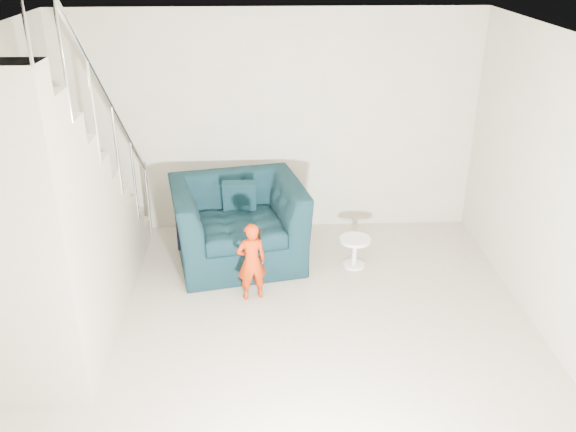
% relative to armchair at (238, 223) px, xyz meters
% --- Properties ---
extents(floor, '(5.50, 5.50, 0.00)m').
position_rel_armchair_xyz_m(floor, '(0.39, -1.87, -0.46)').
color(floor, tan).
rests_on(floor, ground).
extents(ceiling, '(5.50, 5.50, 0.00)m').
position_rel_armchair_xyz_m(ceiling, '(0.39, -1.87, 2.24)').
color(ceiling, silver).
rests_on(ceiling, back_wall).
extents(back_wall, '(5.00, 0.00, 5.00)m').
position_rel_armchair_xyz_m(back_wall, '(0.39, 0.88, 0.89)').
color(back_wall, '#A29C84').
rests_on(back_wall, floor).
extents(armchair, '(1.65, 1.51, 0.93)m').
position_rel_armchair_xyz_m(armchair, '(0.00, 0.00, 0.00)').
color(armchair, black).
rests_on(armchair, floor).
extents(toddler, '(0.35, 0.27, 0.85)m').
position_rel_armchair_xyz_m(toddler, '(0.16, -0.83, -0.04)').
color(toddler, '#A71C05').
rests_on(toddler, floor).
extents(side_table, '(0.35, 0.35, 0.35)m').
position_rel_armchair_xyz_m(side_table, '(1.31, -0.22, -0.23)').
color(side_table, silver).
rests_on(side_table, floor).
extents(staircase, '(1.02, 3.03, 3.62)m').
position_rel_armchair_xyz_m(staircase, '(-1.61, -1.32, 0.48)').
color(staircase, '#ADA089').
rests_on(staircase, floor).
extents(cushion, '(0.38, 0.18, 0.38)m').
position_rel_armchair_xyz_m(cushion, '(0.02, 0.20, 0.24)').
color(cushion, black).
rests_on(cushion, armchair).
extents(throw, '(0.05, 0.53, 0.59)m').
position_rel_armchair_xyz_m(throw, '(-0.63, -0.04, 0.12)').
color(throw, black).
rests_on(throw, armchair).
extents(phone, '(0.03, 0.05, 0.10)m').
position_rel_armchair_xyz_m(phone, '(0.25, -0.84, 0.27)').
color(phone, black).
rests_on(phone, toddler).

